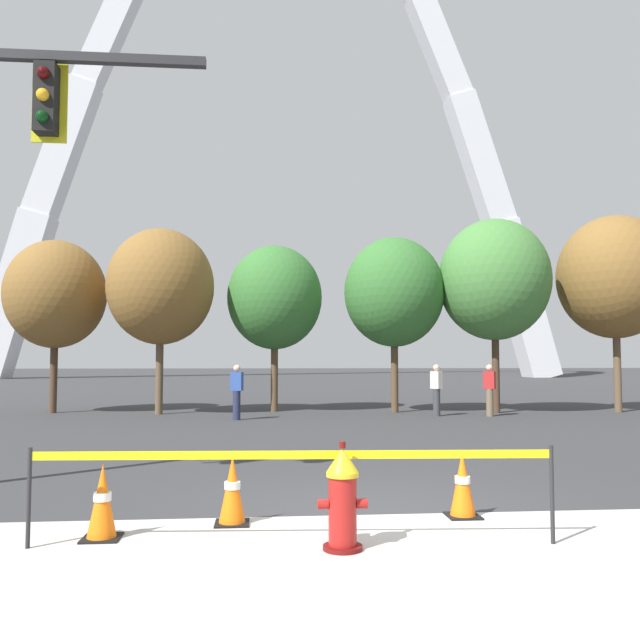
# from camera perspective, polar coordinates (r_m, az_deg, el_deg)

# --- Properties ---
(ground_plane) EXTENTS (240.00, 240.00, 0.00)m
(ground_plane) POSITION_cam_1_polar(r_m,az_deg,el_deg) (7.59, 4.63, -16.78)
(ground_plane) COLOR #333335
(fire_hydrant) EXTENTS (0.46, 0.48, 0.99)m
(fire_hydrant) POSITION_cam_1_polar(r_m,az_deg,el_deg) (6.16, 1.99, -15.48)
(fire_hydrant) COLOR #5E0F0D
(fire_hydrant) RESTS_ON ground
(caution_tape_barrier) EXTENTS (4.93, 0.32, 0.93)m
(caution_tape_barrier) POSITION_cam_1_polar(r_m,az_deg,el_deg) (6.24, -2.34, -13.76)
(caution_tape_barrier) COLOR #232326
(caution_tape_barrier) RESTS_ON ground
(traffic_cone_by_hydrant) EXTENTS (0.36, 0.36, 0.73)m
(traffic_cone_by_hydrant) POSITION_cam_1_polar(r_m,az_deg,el_deg) (6.85, -18.65, -15.01)
(traffic_cone_by_hydrant) COLOR black
(traffic_cone_by_hydrant) RESTS_ON ground
(traffic_cone_mid_sidewalk) EXTENTS (0.36, 0.36, 0.73)m
(traffic_cone_mid_sidewalk) POSITION_cam_1_polar(r_m,az_deg,el_deg) (7.55, 12.46, -14.01)
(traffic_cone_mid_sidewalk) COLOR black
(traffic_cone_mid_sidewalk) RESTS_ON ground
(traffic_cone_curb_edge) EXTENTS (0.36, 0.36, 0.73)m
(traffic_cone_curb_edge) POSITION_cam_1_polar(r_m,az_deg,el_deg) (7.13, -7.74, -14.69)
(traffic_cone_curb_edge) COLOR black
(traffic_cone_curb_edge) RESTS_ON ground
(monument_arch) EXTENTS (55.16, 2.91, 54.28)m
(monument_arch) POSITION_cam_1_polar(r_m,az_deg,el_deg) (65.32, -3.81, 16.09)
(monument_arch) COLOR silver
(monument_arch) RESTS_ON ground
(tree_far_left) EXTENTS (3.25, 3.25, 5.69)m
(tree_far_left) POSITION_cam_1_polar(r_m,az_deg,el_deg) (23.06, -22.29, 2.11)
(tree_far_left) COLOR #473323
(tree_far_left) RESTS_ON ground
(tree_left_mid) EXTENTS (3.41, 3.41, 5.97)m
(tree_left_mid) POSITION_cam_1_polar(r_m,az_deg,el_deg) (21.48, -13.88, 2.86)
(tree_left_mid) COLOR brown
(tree_left_mid) RESTS_ON ground
(tree_center_left) EXTENTS (3.21, 3.21, 5.61)m
(tree_center_left) POSITION_cam_1_polar(r_m,az_deg,el_deg) (21.99, -4.02, 1.97)
(tree_center_left) COLOR brown
(tree_center_left) RESTS_ON ground
(tree_center_right) EXTENTS (3.33, 3.33, 5.83)m
(tree_center_right) POSITION_cam_1_polar(r_m,az_deg,el_deg) (21.73, 6.55, 2.44)
(tree_center_right) COLOR brown
(tree_center_right) RESTS_ON ground
(tree_right_mid) EXTENTS (3.66, 3.66, 6.40)m
(tree_right_mid) POSITION_cam_1_polar(r_m,az_deg,el_deg) (22.18, 15.12, 3.44)
(tree_right_mid) COLOR #473323
(tree_right_mid) RESTS_ON ground
(tree_far_right) EXTENTS (3.76, 3.76, 6.58)m
(tree_far_right) POSITION_cam_1_polar(r_m,az_deg,el_deg) (23.86, 24.56, 3.46)
(tree_far_right) COLOR brown
(tree_far_right) RESTS_ON ground
(pedestrian_walking_left) EXTENTS (0.39, 0.30, 1.59)m
(pedestrian_walking_left) POSITION_cam_1_polar(r_m,az_deg,el_deg) (18.96, -7.36, -6.28)
(pedestrian_walking_left) COLOR #232847
(pedestrian_walking_left) RESTS_ON ground
(pedestrian_standing_center) EXTENTS (0.39, 0.36, 1.59)m
(pedestrian_standing_center) POSITION_cam_1_polar(r_m,az_deg,el_deg) (20.69, 14.73, -5.96)
(pedestrian_standing_center) COLOR brown
(pedestrian_standing_center) RESTS_ON ground
(pedestrian_walking_right) EXTENTS (0.35, 0.39, 1.59)m
(pedestrian_walking_right) POSITION_cam_1_polar(r_m,az_deg,el_deg) (20.40, 10.24, -6.05)
(pedestrian_walking_right) COLOR #38383D
(pedestrian_walking_right) RESTS_ON ground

